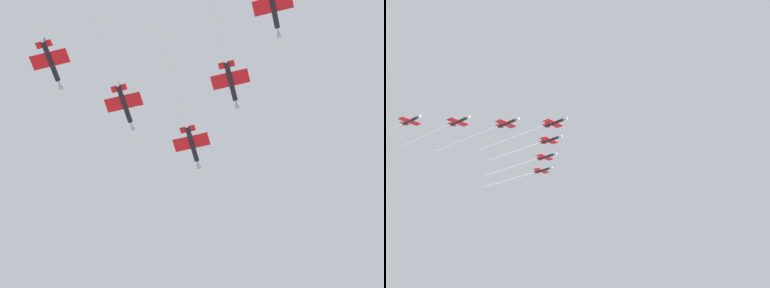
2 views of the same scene
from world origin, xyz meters
The scene contains 7 objects.
jet_lead centered at (-11.85, 30.50, 139.86)m, with size 29.11×44.42×2.47m.
jet_port_inner centered at (-7.67, 46.93, 140.28)m, with size 26.20×39.91×2.47m.
jet_starboard_inner centered at (-30.35, 36.30, 139.45)m, with size 30.48×46.54×2.47m.
jet_port_outer centered at (-5.69, 66.75, 139.63)m, with size 27.80×42.38×2.47m.
jet_starboard_outer centered at (-46.95, 39.15, 140.10)m, with size 26.71×40.70×2.47m.
jet_center_rear centered at (-3.74, 86.64, 139.44)m, with size 29.60×45.18×2.47m.
jet_port_trail centered at (-65.00, 44.23, 140.29)m, with size 26.47×40.33×2.47m.
Camera 2 is at (-46.34, -149.42, 59.82)m, focal length 45.27 mm.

